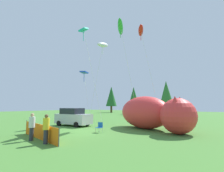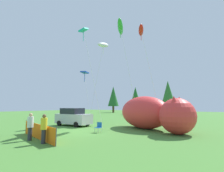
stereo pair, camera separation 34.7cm
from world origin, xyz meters
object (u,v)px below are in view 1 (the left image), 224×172
at_px(kite_red_lizard, 141,31).
at_px(kite_blue_box, 84,73).
at_px(folding_chair, 100,127).
at_px(kite_white_ghost, 103,45).
at_px(kite_green_fish, 120,27).
at_px(spectator_in_green_shirt, 46,128).
at_px(kite_teal_diamond, 84,32).
at_px(parked_car, 73,117).
at_px(inflatable_cat, 151,114).
at_px(spectator_in_red_shirt, 32,126).

bearing_deg(kite_red_lizard, kite_blue_box, -162.15).
relative_size(folding_chair, kite_white_ghost, 0.08).
height_order(folding_chair, kite_green_fish, kite_green_fish).
relative_size(spectator_in_green_shirt, kite_red_lizard, 0.14).
height_order(kite_blue_box, kite_teal_diamond, kite_teal_diamond).
height_order(kite_blue_box, kite_white_ghost, kite_white_ghost).
height_order(spectator_in_green_shirt, kite_white_ghost, kite_white_ghost).
bearing_deg(kite_white_ghost, kite_teal_diamond, -82.49).
bearing_deg(kite_teal_diamond, parked_car, 172.54).
relative_size(parked_car, inflatable_cat, 0.50).
bearing_deg(inflatable_cat, kite_teal_diamond, -136.16).
xyz_separation_m(inflatable_cat, kite_white_ghost, (-7.29, 1.68, 8.78)).
height_order(spectator_in_green_shirt, spectator_in_red_shirt, spectator_in_red_shirt).
xyz_separation_m(folding_chair, kite_green_fish, (-0.90, 4.80, 10.88)).
bearing_deg(kite_green_fish, spectator_in_green_shirt, -83.88).
distance_m(kite_red_lizard, kite_white_ghost, 5.23).
bearing_deg(folding_chair, kite_blue_box, -134.60).
bearing_deg(kite_white_ghost, kite_blue_box, -166.10).
bearing_deg(kite_white_ghost, folding_chair, -53.22).
bearing_deg(kite_red_lizard, kite_green_fish, -113.69).
height_order(parked_car, spectator_in_red_shirt, parked_car).
bearing_deg(kite_green_fish, kite_teal_diamond, -134.83).
relative_size(kite_red_lizard, kite_green_fish, 1.01).
height_order(spectator_in_green_shirt, kite_teal_diamond, kite_teal_diamond).
bearing_deg(spectator_in_green_shirt, kite_red_lizard, 89.28).
bearing_deg(parked_car, kite_red_lizard, 40.23).
relative_size(kite_green_fish, kite_blue_box, 1.74).
bearing_deg(spectator_in_green_shirt, spectator_in_red_shirt, 179.51).
xyz_separation_m(kite_green_fish, kite_blue_box, (-6.20, 0.43, -4.72)).
bearing_deg(kite_red_lizard, inflatable_cat, -53.28).
xyz_separation_m(folding_chair, spectator_in_green_shirt, (0.17, -5.26, 0.46)).
relative_size(inflatable_cat, kite_green_fish, 0.72).
xyz_separation_m(spectator_in_red_shirt, kite_blue_box, (-5.68, 10.47, 5.70)).
relative_size(parked_car, folding_chair, 5.10).
distance_m(spectator_in_red_shirt, kite_teal_diamond, 12.11).
relative_size(kite_teal_diamond, kite_white_ghost, 1.02).
bearing_deg(parked_car, kite_teal_diamond, -10.70).
bearing_deg(kite_teal_diamond, kite_blue_box, 133.43).
relative_size(inflatable_cat, kite_blue_box, 1.26).
xyz_separation_m(spectator_in_green_shirt, kite_teal_diamond, (-4.04, 7.07, 9.55)).
bearing_deg(kite_teal_diamond, inflatable_cat, 19.56).
relative_size(folding_chair, spectator_in_red_shirt, 0.48).
bearing_deg(kite_red_lizard, kite_white_ghost, -159.99).
bearing_deg(kite_teal_diamond, folding_chair, -25.11).
xyz_separation_m(kite_blue_box, kite_teal_diamond, (3.23, -3.41, 3.84)).
relative_size(folding_chair, kite_blue_box, 0.12).
bearing_deg(spectator_in_red_shirt, kite_teal_diamond, 109.15).
distance_m(parked_car, folding_chair, 5.93).
distance_m(kite_red_lizard, kite_blue_box, 9.26).
height_order(inflatable_cat, kite_green_fish, kite_green_fish).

